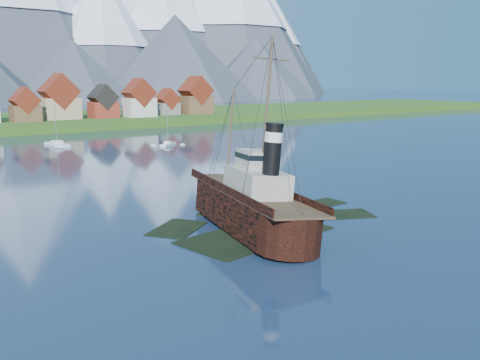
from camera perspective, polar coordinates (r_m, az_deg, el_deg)
ground at (r=66.27m, az=2.71°, el=-5.08°), size 1400.00×1400.00×0.00m
shoal at (r=69.05m, az=2.72°, el=-4.73°), size 31.71×21.24×1.14m
seawall at (r=186.64m, az=-23.91°, el=4.27°), size 600.00×2.50×2.00m
tugboat_wreck at (r=66.13m, az=0.12°, el=-2.40°), size 7.06×30.42×24.11m
sailboat_d at (r=148.44m, az=-7.69°, el=3.75°), size 6.98×6.11×10.17m
sailboat_e at (r=154.68m, az=-18.94°, el=3.56°), size 3.93×10.94×12.41m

